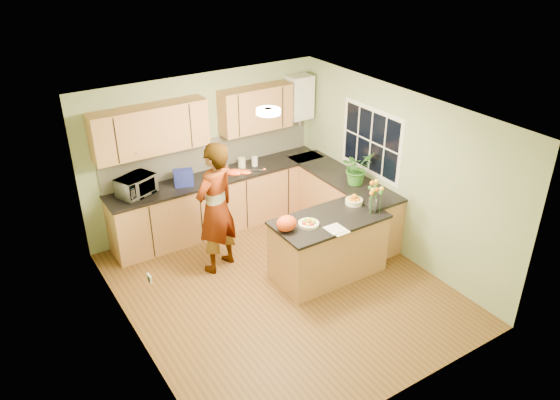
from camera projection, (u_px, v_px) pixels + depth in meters
floor at (281, 288)px, 7.54m from camera, size 4.50×4.50×0.00m
ceiling at (282, 115)px, 6.38m from camera, size 4.00×4.50×0.02m
wall_back at (205, 152)px, 8.64m from camera, size 4.00×0.02×2.50m
wall_front at (407, 302)px, 5.29m from camera, size 4.00×0.02×2.50m
wall_left at (129, 256)px, 6.01m from camera, size 0.02×4.50×2.50m
wall_right at (397, 173)px, 7.92m from camera, size 0.02×4.50×2.50m
back_counter at (222, 201)px, 8.83m from camera, size 3.64×0.62×0.94m
right_counter at (342, 203)px, 8.77m from camera, size 0.62×2.24×0.94m
splashback at (211, 153)px, 8.70m from camera, size 3.60×0.02×0.52m
upper_cabinets at (196, 121)px, 8.15m from camera, size 3.20×0.34×0.70m
boiler at (300, 97)px, 9.03m from camera, size 0.40×0.30×0.86m
window_right at (371, 141)px, 8.22m from camera, size 0.01×1.30×1.05m
light_switch at (150, 278)px, 5.54m from camera, size 0.02×0.09×0.09m
ceiling_lamp at (268, 111)px, 6.62m from camera, size 0.30×0.30×0.07m
peninsula_island at (328, 246)px, 7.65m from camera, size 1.58×0.81×0.91m
fruit_dish at (309, 223)px, 7.25m from camera, size 0.28×0.28×0.10m
orange_bowl at (354, 200)px, 7.78m from camera, size 0.25×0.25×0.14m
flower_vase at (374, 191)px, 7.44m from camera, size 0.27×0.27×0.50m
orange_bag at (286, 223)px, 7.11m from camera, size 0.34×0.32×0.21m
papers at (337, 229)px, 7.16m from camera, size 0.22×0.30×0.01m
violinist at (216, 208)px, 7.56m from camera, size 0.83×0.69×1.94m
violin at (235, 172)px, 7.22m from camera, size 0.58×0.50×0.15m
microwave at (136, 186)px, 7.92m from camera, size 0.63×0.54×0.29m
blue_box at (183, 178)px, 8.23m from camera, size 0.34×0.29×0.23m
kettle at (223, 167)px, 8.60m from camera, size 0.15×0.15×0.28m
jar_cream at (242, 163)px, 8.77m from camera, size 0.13×0.13×0.19m
jar_white at (255, 161)px, 8.88m from camera, size 0.13×0.13×0.15m
potted_plant at (357, 168)px, 8.21m from camera, size 0.48×0.42×0.51m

